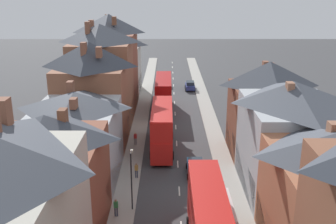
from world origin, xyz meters
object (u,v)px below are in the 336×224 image
object	(u,v)px
car_near_silver	(163,81)
double_decker_bus_far_approaching	(161,127)
car_parked_left_a	(189,86)
delivery_van	(219,215)
street_lamp	(130,177)
pedestrian_far_left	(134,138)
car_parked_right_a	(194,167)
double_decker_bus_lead	(162,94)
pedestrian_mid_left	(115,207)
pedestrian_mid_right	(135,170)
double_decker_bus_mid_street	(207,222)

from	to	relation	value
car_near_silver	double_decker_bus_far_approaching	bearing A→B (deg)	-90.02
car_parked_left_a	delivery_van	xyz separation A→B (m)	(0.00, -44.77, 0.50)
double_decker_bus_far_approaching	street_lamp	world-z (taller)	street_lamp
pedestrian_far_left	street_lamp	size ratio (longest dim) A/B	0.29
double_decker_bus_far_approaching	car_near_silver	bearing A→B (deg)	89.98
car_parked_right_a	double_decker_bus_lead	bearing A→B (deg)	99.33
delivery_van	pedestrian_mid_left	world-z (taller)	delivery_van
double_decker_bus_far_approaching	pedestrian_mid_left	bearing A→B (deg)	-104.19
double_decker_bus_far_approaching	delivery_van	size ratio (longest dim) A/B	2.08
pedestrian_mid_right	pedestrian_mid_left	bearing A→B (deg)	-99.70
car_near_silver	street_lamp	xyz separation A→B (m)	(-2.45, -45.24, 2.40)
pedestrian_mid_left	street_lamp	size ratio (longest dim) A/B	0.29
double_decker_bus_lead	car_parked_right_a	world-z (taller)	double_decker_bus_lead
car_parked_right_a	pedestrian_mid_right	xyz separation A→B (m)	(-6.12, -1.04, 0.22)
double_decker_bus_mid_street	delivery_van	xyz separation A→B (m)	(1.31, 3.14, -1.48)
double_decker_bus_mid_street	double_decker_bus_far_approaching	distance (m)	19.93
pedestrian_mid_left	double_decker_bus_lead	bearing A→B (deg)	82.95
car_parked_right_a	car_parked_left_a	bearing A→B (deg)	87.87
double_decker_bus_far_approaching	pedestrian_mid_left	xyz separation A→B (m)	(-3.72, -14.71, -1.78)
double_decker_bus_far_approaching	car_parked_left_a	size ratio (longest dim) A/B	2.80
delivery_van	street_lamp	distance (m)	8.16
car_parked_left_a	street_lamp	bearing A→B (deg)	-99.98
delivery_van	pedestrian_mid_left	size ratio (longest dim) A/B	3.23
double_decker_bus_far_approaching	car_near_silver	xyz separation A→B (m)	(0.01, 31.78, -1.97)
double_decker_bus_lead	double_decker_bus_far_approaching	size ratio (longest dim) A/B	1.00
pedestrian_mid_right	street_lamp	size ratio (longest dim) A/B	0.29
pedestrian_mid_left	pedestrian_far_left	distance (m)	15.83
double_decker_bus_mid_street	pedestrian_far_left	bearing A→B (deg)	108.48
double_decker_bus_mid_street	pedestrian_mid_right	distance (m)	13.53
car_near_silver	pedestrian_mid_right	size ratio (longest dim) A/B	2.65
delivery_van	pedestrian_mid_left	bearing A→B (deg)	168.53
car_parked_left_a	double_decker_bus_far_approaching	bearing A→B (deg)	-99.84
double_decker_bus_lead	pedestrian_mid_right	world-z (taller)	double_decker_bus_lead
double_decker_bus_lead	pedestrian_mid_right	size ratio (longest dim) A/B	6.71
double_decker_bus_mid_street	delivery_van	world-z (taller)	double_decker_bus_mid_street
pedestrian_far_left	street_lamp	world-z (taller)	street_lamp
double_decker_bus_lead	pedestrian_mid_right	bearing A→B (deg)	-96.24
double_decker_bus_far_approaching	pedestrian_mid_right	distance (m)	8.27
double_decker_bus_lead	double_decker_bus_mid_street	size ratio (longest dim) A/B	1.00
car_near_silver	pedestrian_mid_left	world-z (taller)	pedestrian_mid_left
pedestrian_mid_right	street_lamp	distance (m)	6.20
delivery_van	pedestrian_mid_right	bearing A→B (deg)	130.17
double_decker_bus_mid_street	street_lamp	distance (m)	8.62
car_parked_right_a	delivery_van	bearing A→B (deg)	-82.47
pedestrian_far_left	double_decker_bus_far_approaching	bearing A→B (deg)	-18.49
car_parked_left_a	delivery_van	distance (m)	44.77
delivery_van	pedestrian_far_left	xyz separation A→B (m)	(-8.23, 17.58, -0.30)
double_decker_bus_lead	delivery_van	xyz separation A→B (m)	(4.91, -31.81, -1.48)
double_decker_bus_lead	pedestrian_mid_left	distance (m)	30.34
pedestrian_mid_right	double_decker_bus_mid_street	bearing A→B (deg)	-62.87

